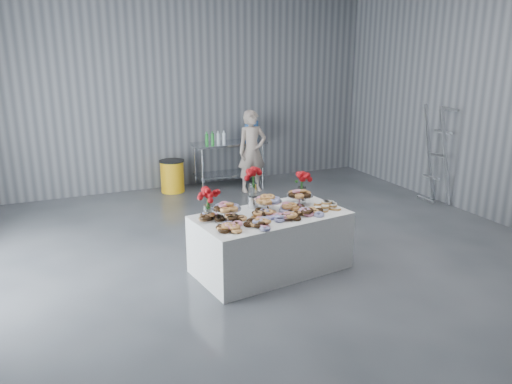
% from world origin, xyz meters
% --- Properties ---
extents(ground, '(9.00, 9.00, 0.00)m').
position_xyz_m(ground, '(0.00, 0.00, 0.00)').
color(ground, '#373A3F').
rests_on(ground, ground).
extents(room_walls, '(8.04, 9.04, 4.02)m').
position_xyz_m(room_walls, '(-0.27, 0.07, 2.64)').
color(room_walls, slate).
rests_on(room_walls, ground).
extents(display_table, '(2.02, 1.25, 0.75)m').
position_xyz_m(display_table, '(-0.16, 0.08, 0.38)').
color(display_table, white).
rests_on(display_table, ground).
extents(prep_table, '(1.50, 0.60, 0.90)m').
position_xyz_m(prep_table, '(0.80, 4.10, 0.62)').
color(prep_table, silver).
rests_on(prep_table, ground).
extents(donut_mounds, '(1.90, 1.04, 0.09)m').
position_xyz_m(donut_mounds, '(-0.16, 0.03, 0.80)').
color(donut_mounds, '#C88F49').
rests_on(donut_mounds, display_table).
extents(cake_stand_left, '(0.36, 0.36, 0.17)m').
position_xyz_m(cake_stand_left, '(-0.72, 0.15, 0.89)').
color(cake_stand_left, silver).
rests_on(cake_stand_left, display_table).
extents(cake_stand_mid, '(0.36, 0.36, 0.17)m').
position_xyz_m(cake_stand_mid, '(-0.13, 0.23, 0.89)').
color(cake_stand_mid, silver).
rests_on(cake_stand_mid, display_table).
extents(cake_stand_right, '(0.36, 0.36, 0.17)m').
position_xyz_m(cake_stand_right, '(0.37, 0.30, 0.89)').
color(cake_stand_right, silver).
rests_on(cake_stand_right, display_table).
extents(danish_pile, '(0.48, 0.48, 0.11)m').
position_xyz_m(danish_pile, '(0.61, 0.03, 0.81)').
color(danish_pile, white).
rests_on(danish_pile, display_table).
extents(bouquet_left, '(0.26, 0.26, 0.42)m').
position_xyz_m(bouquet_left, '(-0.93, 0.22, 1.05)').
color(bouquet_left, white).
rests_on(bouquet_left, display_table).
extents(bouquet_right, '(0.26, 0.26, 0.42)m').
position_xyz_m(bouquet_right, '(0.50, 0.47, 1.05)').
color(bouquet_right, white).
rests_on(bouquet_right, display_table).
extents(bouquet_center, '(0.26, 0.26, 0.57)m').
position_xyz_m(bouquet_center, '(-0.25, 0.42, 1.13)').
color(bouquet_center, silver).
rests_on(bouquet_center, display_table).
extents(water_jug, '(0.28, 0.28, 0.55)m').
position_xyz_m(water_jug, '(1.30, 4.10, 1.15)').
color(water_jug, '#407EDB').
rests_on(water_jug, prep_table).
extents(drink_bottles, '(0.54, 0.08, 0.27)m').
position_xyz_m(drink_bottles, '(0.48, 4.00, 1.04)').
color(drink_bottles, '#268C33').
rests_on(drink_bottles, prep_table).
extents(person, '(0.59, 0.39, 1.60)m').
position_xyz_m(person, '(1.06, 3.51, 0.80)').
color(person, '#CC8C93').
rests_on(person, ground).
extents(trash_barrel, '(0.49, 0.49, 0.63)m').
position_xyz_m(trash_barrel, '(-0.40, 4.10, 0.32)').
color(trash_barrel, '#F4AF14').
rests_on(trash_barrel, ground).
extents(stepladder, '(0.62, 0.46, 1.83)m').
position_xyz_m(stepladder, '(3.75, 1.41, 0.91)').
color(stepladder, silver).
rests_on(stepladder, ground).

